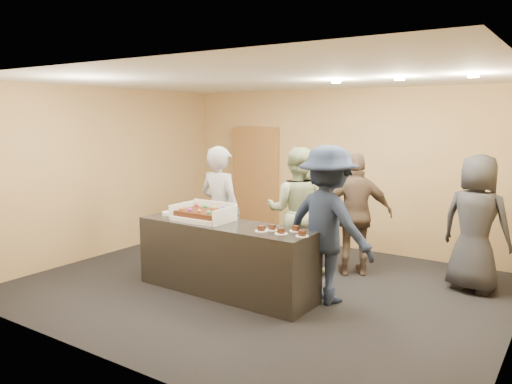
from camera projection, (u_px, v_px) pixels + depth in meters
room at (261, 186)px, 6.45m from camera, size 6.04×6.00×2.70m
serving_counter at (226, 258)px, 6.36m from camera, size 2.42×0.75×0.90m
storage_cabinet at (256, 182)px, 9.41m from camera, size 0.93×0.15×2.05m
cake_box at (204, 216)px, 6.51m from camera, size 0.74×0.51×0.22m
sheet_cake at (203, 213)px, 6.48m from camera, size 0.63×0.44×0.12m
plate_stack at (168, 213)px, 6.85m from camera, size 0.17×0.17×0.04m
slice_a at (261, 229)px, 5.86m from camera, size 0.15×0.15×0.07m
slice_b at (272, 228)px, 5.92m from camera, size 0.15×0.15×0.07m
slice_c at (281, 232)px, 5.73m from camera, size 0.15×0.15×0.07m
slice_d at (296, 229)px, 5.86m from camera, size 0.15×0.15×0.07m
slice_e at (302, 234)px, 5.61m from camera, size 0.15×0.15×0.07m
person_server_grey at (220, 211)px, 7.00m from camera, size 0.70×0.48×1.84m
person_sage_man at (297, 211)px, 7.09m from camera, size 1.07×0.95×1.82m
person_navy_man at (328, 225)px, 5.99m from camera, size 1.35×0.94×1.90m
person_brown_extra at (356, 215)px, 7.03m from camera, size 1.09×0.91×1.74m
person_dark_suit at (476, 223)px, 6.36m from camera, size 0.96×0.72×1.78m
ceiling_spotlights at (400, 79)px, 5.78m from camera, size 1.72×0.12×0.03m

